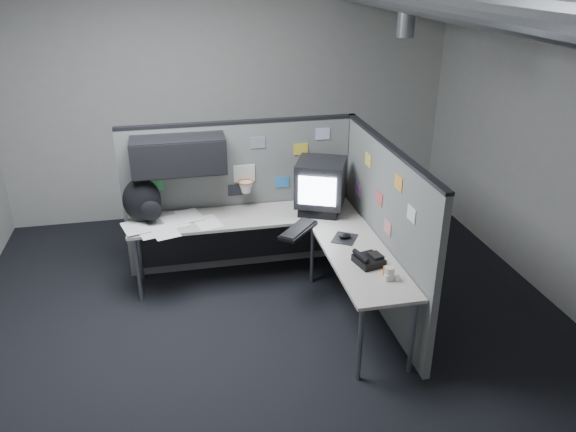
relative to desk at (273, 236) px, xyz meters
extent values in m
cube|color=black|center=(-0.15, -0.70, -0.62)|extent=(5.60, 5.60, 0.01)
cube|color=#9E9E99|center=(-0.15, 2.10, 0.99)|extent=(5.60, 0.01, 3.20)
cube|color=#9E9E99|center=(-0.15, -3.51, 0.99)|extent=(5.60, 0.01, 3.20)
cylinder|color=slate|center=(1.25, 0.10, 1.99)|extent=(0.16, 0.16, 0.30)
cube|color=slate|center=(-0.23, 0.60, 0.19)|extent=(2.43, 0.06, 1.60)
cube|color=black|center=(-0.23, 0.60, 1.00)|extent=(2.43, 0.07, 0.03)
cube|color=black|center=(0.95, 0.60, 0.19)|extent=(0.07, 0.07, 1.60)
cube|color=black|center=(-0.85, 0.40, 0.76)|extent=(0.90, 0.35, 0.35)
cube|color=black|center=(-0.85, 0.22, 0.76)|extent=(0.90, 0.02, 0.33)
cube|color=silver|center=(-0.20, 0.56, 0.47)|extent=(0.22, 0.02, 0.18)
torus|color=#D85914|center=(-0.20, 0.47, 0.41)|extent=(0.16, 0.16, 0.01)
cone|color=white|center=(-0.20, 0.47, 0.35)|extent=(0.14, 0.14, 0.11)
cube|color=#4CB266|center=(-1.10, 0.56, 0.41)|extent=(0.15, 0.01, 0.12)
cube|color=gray|center=(-0.05, 0.56, 0.79)|extent=(0.15, 0.01, 0.12)
cube|color=#337FCC|center=(0.20, 0.56, 0.34)|extent=(0.15, 0.01, 0.12)
cube|color=gold|center=(0.40, 0.56, 0.69)|extent=(0.15, 0.01, 0.12)
cube|color=silver|center=(0.63, 0.56, 0.84)|extent=(0.15, 0.01, 0.12)
cube|color=#26262D|center=(-0.30, 0.56, 0.29)|extent=(0.15, 0.01, 0.12)
cube|color=slate|center=(0.95, -0.49, 0.19)|extent=(0.06, 2.23, 1.60)
cube|color=black|center=(0.95, -0.49, 1.00)|extent=(0.07, 2.23, 0.03)
cube|color=#E5D84C|center=(0.92, -0.05, 0.74)|extent=(0.01, 0.15, 0.12)
cube|color=#CC4C4C|center=(0.92, -0.40, 0.49)|extent=(0.01, 0.15, 0.12)
cube|color=orange|center=(0.92, -0.80, 0.79)|extent=(0.01, 0.15, 0.12)
cube|color=#B266B2|center=(0.92, 0.20, 0.34)|extent=(0.01, 0.15, 0.12)
cube|color=silver|center=(0.92, -1.10, 0.64)|extent=(0.01, 0.15, 0.12)
cube|color=#D87F7F|center=(0.92, -0.65, 0.31)|extent=(0.01, 0.15, 0.12)
cube|color=#B0AA9F|center=(-0.25, 0.28, 0.10)|extent=(2.30, 0.56, 0.03)
cube|color=#B0AA9F|center=(0.63, -0.78, 0.10)|extent=(0.56, 1.55, 0.03)
cube|color=black|center=(-0.25, 0.50, -0.21)|extent=(2.18, 0.02, 0.55)
cylinder|color=gray|center=(-1.33, 0.06, -0.26)|extent=(0.04, 0.04, 0.70)
cylinder|color=gray|center=(-1.33, 0.50, -0.26)|extent=(0.04, 0.04, 0.70)
cylinder|color=gray|center=(0.41, 0.06, -0.26)|extent=(0.04, 0.04, 0.70)
cylinder|color=gray|center=(0.41, -1.48, -0.26)|extent=(0.04, 0.04, 0.70)
cylinder|color=gray|center=(0.85, -1.48, -0.26)|extent=(0.04, 0.04, 0.70)
cube|color=black|center=(0.54, 0.25, 0.16)|extent=(0.54, 0.57, 0.09)
cube|color=black|center=(0.54, 0.25, 0.43)|extent=(0.62, 0.62, 0.45)
cube|color=#D1E0F9|center=(0.44, 0.02, 0.43)|extent=(0.34, 0.16, 0.29)
cube|color=black|center=(0.21, -0.19, 0.13)|extent=(0.45, 0.49, 0.03)
cube|color=black|center=(0.21, -0.19, 0.15)|extent=(0.41, 0.44, 0.01)
cube|color=black|center=(0.60, -0.43, 0.12)|extent=(0.30, 0.32, 0.01)
ellipsoid|color=black|center=(0.60, -0.43, 0.15)|extent=(0.13, 0.10, 0.05)
cube|color=black|center=(0.66, -0.92, 0.15)|extent=(0.26, 0.27, 0.06)
cylinder|color=black|center=(0.58, -0.93, 0.20)|extent=(0.09, 0.21, 0.05)
cube|color=black|center=(0.72, -0.92, 0.19)|extent=(0.12, 0.14, 0.02)
cylinder|color=silver|center=(0.76, -1.17, 0.15)|extent=(0.05, 0.05, 0.07)
cylinder|color=silver|center=(0.70, -1.22, 0.15)|extent=(0.04, 0.04, 0.06)
cylinder|color=silver|center=(0.79, -1.24, 0.14)|extent=(0.04, 0.04, 0.05)
cylinder|color=#D85914|center=(0.73, -1.12, 0.16)|extent=(0.04, 0.04, 0.08)
cylinder|color=beige|center=(0.73, -1.20, 0.17)|extent=(0.10, 0.10, 0.11)
cube|color=white|center=(-0.62, 0.19, 0.12)|extent=(0.31, 0.38, 0.00)
cube|color=white|center=(-0.94, 0.27, 0.12)|extent=(0.32, 0.38, 0.00)
cube|color=white|center=(-1.17, 0.09, 0.13)|extent=(0.32, 0.38, 0.00)
cube|color=white|center=(-0.79, 0.37, 0.13)|extent=(0.31, 0.38, 0.00)
cube|color=white|center=(-1.04, 0.04, 0.13)|extent=(0.32, 0.38, 0.00)
cube|color=white|center=(-1.31, 0.18, 0.14)|extent=(0.31, 0.38, 0.00)
ellipsoid|color=black|center=(-1.23, 0.35, 0.34)|extent=(0.41, 0.34, 0.45)
ellipsoid|color=black|center=(-1.15, 0.22, 0.28)|extent=(0.22, 0.15, 0.20)
camera|label=1|loc=(-0.88, -4.87, 2.47)|focal=35.00mm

